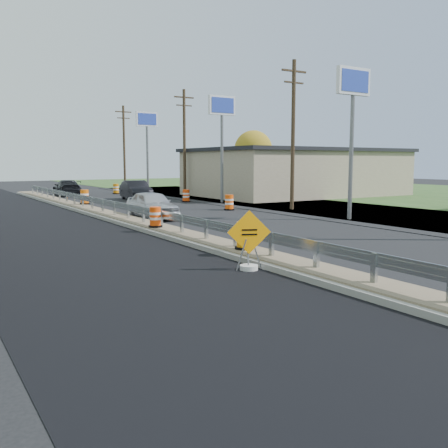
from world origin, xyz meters
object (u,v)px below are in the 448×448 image
barrel_median_far (85,197)px  car_dark_far (67,188)px  barrel_median_near (244,236)px  barrel_shoulder_near (229,203)px  barrel_shoulder_mid (186,196)px  car_dark_mid (136,190)px  barrel_shoulder_far (116,189)px  car_silver (152,205)px  caution_sign (249,255)px  barrel_median_mid (155,217)px

barrel_median_far → car_dark_far: 13.00m
barrel_median_near → barrel_shoulder_near: (7.96, 13.47, -0.19)m
barrel_shoulder_mid → car_dark_mid: 4.63m
barrel_shoulder_mid → barrel_shoulder_far: (-1.25, 12.22, 0.01)m
barrel_shoulder_near → car_silver: bearing=-163.9°
barrel_shoulder_far → caution_sign: bearing=-103.7°
barrel_shoulder_near → car_dark_mid: bearing=99.4°
barrel_shoulder_near → car_dark_far: (-5.21, 19.45, 0.25)m
caution_sign → barrel_median_near: caution_sign is taller
barrel_median_mid → barrel_shoulder_near: barrel_median_mid is taller
caution_sign → barrel_shoulder_near: caution_sign is taller
barrel_median_far → barrel_shoulder_far: bearing=62.3°
barrel_shoulder_far → car_dark_far: bearing=-179.2°
barrel_median_far → barrel_shoulder_near: size_ratio=1.00×
barrel_shoulder_mid → car_silver: bearing=-126.8°
car_dark_mid → barrel_median_mid: bearing=-101.7°
barrel_shoulder_near → barrel_shoulder_far: bearing=91.6°
caution_sign → car_silver: caution_sign is taller
barrel_shoulder_near → barrel_shoulder_mid: barrel_shoulder_near is taller
barrel_median_near → barrel_shoulder_near: 15.65m
barrel_median_far → car_dark_mid: bearing=39.5°
barrel_shoulder_far → car_dark_mid: bearing=-98.7°
barrel_shoulder_mid → car_silver: (-6.77, -9.04, 0.29)m
caution_sign → car_dark_far: caution_sign is taller
barrel_shoulder_mid → car_silver: car_silver is taller
barrel_median_near → car_dark_far: 33.03m
barrel_median_mid → barrel_shoulder_far: barrel_median_mid is taller
car_dark_far → barrel_shoulder_far: bearing=-173.3°
barrel_median_near → car_silver: bearing=80.9°
barrel_shoulder_near → barrel_shoulder_mid: size_ratio=1.03×
barrel_shoulder_mid → barrel_shoulder_far: size_ratio=0.98×
caution_sign → barrel_median_far: (1.73, 21.96, 0.26)m
barrel_median_mid → car_dark_far: 26.46m
barrel_median_far → caution_sign: bearing=-94.5°
barrel_shoulder_mid → car_dark_mid: bearing=123.2°
car_silver → barrel_median_mid: bearing=-110.8°
barrel_median_near → car_dark_mid: (6.12, 24.62, 0.13)m
caution_sign → barrel_shoulder_far: caution_sign is taller
caution_sign → barrel_shoulder_far: bearing=100.0°
car_silver → barrel_median_far: bearing=99.9°
barrel_median_near → barrel_shoulder_mid: barrel_median_near is taller
barrel_shoulder_far → car_silver: 21.98m
barrel_median_mid → barrel_shoulder_far: 27.43m
car_dark_mid → car_silver: bearing=-100.6°
caution_sign → barrel_median_far: caution_sign is taller
barrel_median_near → barrel_median_mid: size_ratio=1.00×
barrel_median_far → car_silver: 8.47m
car_silver → caution_sign: bearing=-100.9°
barrel_median_mid → car_dark_far: car_dark_far is taller
barrel_shoulder_mid → barrel_shoulder_far: 12.29m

